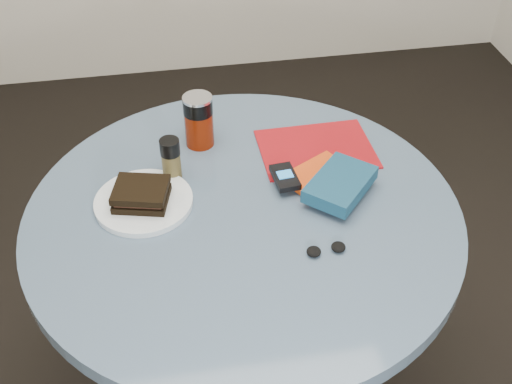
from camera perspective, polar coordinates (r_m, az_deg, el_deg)
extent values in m
cylinder|color=black|center=(1.74, -0.99, -10.92)|extent=(0.11, 0.11, 0.68)
cylinder|color=#42576E|center=(1.48, -1.14, -2.19)|extent=(1.00, 1.00, 0.04)
cylinder|color=white|center=(1.50, -9.95, -0.87)|extent=(0.27, 0.27, 0.01)
cube|color=black|center=(1.49, -10.11, -0.56)|extent=(0.14, 0.13, 0.02)
cube|color=#381E15|center=(1.48, -10.17, -0.18)|extent=(0.12, 0.11, 0.01)
cube|color=black|center=(1.47, -10.23, 0.20)|extent=(0.14, 0.13, 0.02)
cylinder|color=maroon|center=(1.65, -5.07, 5.66)|extent=(0.09, 0.09, 0.09)
cylinder|color=black|center=(1.61, -5.20, 7.61)|extent=(0.09, 0.09, 0.04)
cylinder|color=silver|center=(1.60, -5.25, 8.29)|extent=(0.09, 0.09, 0.01)
cylinder|color=#4C4220|center=(1.55, -7.51, 2.37)|extent=(0.06, 0.06, 0.07)
cylinder|color=black|center=(1.52, -7.68, 3.98)|extent=(0.06, 0.06, 0.04)
cube|color=maroon|center=(1.65, 5.37, 3.83)|extent=(0.29, 0.22, 0.01)
cube|color=#CF4010|center=(1.55, 5.56, 1.49)|extent=(0.19, 0.17, 0.01)
cube|color=navy|center=(1.49, 7.50, 0.70)|extent=(0.20, 0.21, 0.03)
cube|color=black|center=(1.52, 2.58, 1.33)|extent=(0.06, 0.10, 0.01)
cube|color=#2779C5|center=(1.51, 2.59, 1.58)|extent=(0.04, 0.03, 0.00)
ellipsoid|color=black|center=(1.36, 5.16, -5.30)|extent=(0.03, 0.03, 0.02)
ellipsoid|color=black|center=(1.38, 7.33, -4.87)|extent=(0.03, 0.03, 0.02)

